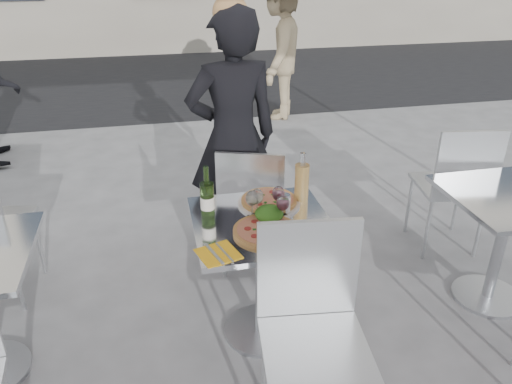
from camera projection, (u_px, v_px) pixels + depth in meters
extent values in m
plane|color=slate|center=(261.00, 331.00, 2.95)|extent=(80.00, 80.00, 0.00)
cube|color=black|center=(179.00, 76.00, 8.64)|extent=(24.00, 5.00, 0.00)
cylinder|color=#B7BABF|center=(261.00, 330.00, 2.95)|extent=(0.44, 0.44, 0.02)
cylinder|color=#B7BABF|center=(262.00, 280.00, 2.79)|extent=(0.07, 0.07, 0.72)
cube|color=silver|center=(262.00, 224.00, 2.62)|extent=(0.72, 0.72, 0.03)
cylinder|color=#B7BABF|center=(487.00, 296.00, 3.23)|extent=(0.44, 0.44, 0.02)
cylinder|color=#B7BABF|center=(499.00, 249.00, 3.07)|extent=(0.07, 0.07, 0.72)
cube|color=silver|center=(512.00, 197.00, 2.91)|extent=(0.72, 0.72, 0.03)
cylinder|color=silver|center=(281.00, 224.00, 3.63)|extent=(0.02, 0.02, 0.45)
cylinder|color=silver|center=(232.00, 222.00, 3.66)|extent=(0.02, 0.02, 0.45)
cylinder|color=silver|center=(278.00, 252.00, 3.31)|extent=(0.02, 0.02, 0.45)
cylinder|color=silver|center=(224.00, 248.00, 3.34)|extent=(0.02, 0.02, 0.45)
cube|color=silver|center=(254.00, 206.00, 3.38)|extent=(0.53, 0.53, 0.03)
cube|color=silver|center=(250.00, 188.00, 3.08)|extent=(0.41, 0.16, 0.45)
cylinder|color=silver|center=(264.00, 364.00, 2.40)|extent=(0.03, 0.03, 0.49)
cylinder|color=silver|center=(344.00, 358.00, 2.44)|extent=(0.03, 0.03, 0.49)
cube|color=silver|center=(316.00, 350.00, 2.13)|extent=(0.51, 0.51, 0.03)
cube|color=silver|center=(308.00, 269.00, 2.22)|extent=(0.46, 0.08, 0.49)
cylinder|color=silver|center=(39.00, 243.00, 3.37)|extent=(0.03, 0.03, 0.49)
cylinder|color=silver|center=(16.00, 277.00, 3.02)|extent=(0.03, 0.03, 0.49)
cylinder|color=silver|center=(457.00, 203.00, 3.90)|extent=(0.03, 0.03, 0.48)
cylinder|color=silver|center=(409.00, 205.00, 3.88)|extent=(0.03, 0.03, 0.48)
cylinder|color=silver|center=(479.00, 228.00, 3.56)|extent=(0.03, 0.03, 0.48)
cylinder|color=silver|center=(427.00, 230.00, 3.54)|extent=(0.03, 0.03, 0.48)
cube|color=silver|center=(448.00, 186.00, 3.61)|extent=(0.51, 0.51, 0.03)
cube|color=silver|center=(469.00, 165.00, 3.29)|extent=(0.45, 0.09, 0.48)
imported|color=black|center=(233.00, 138.00, 3.40)|extent=(0.67, 0.48, 1.74)
imported|color=tan|center=(280.00, 49.00, 6.24)|extent=(1.04, 1.30, 1.75)
cylinder|color=tan|center=(266.00, 231.00, 2.51)|extent=(0.34, 0.34, 0.02)
cylinder|color=#C6B580|center=(266.00, 229.00, 2.51)|extent=(0.29, 0.29, 0.00)
cylinder|color=white|center=(269.00, 203.00, 2.79)|extent=(0.35, 0.35, 0.01)
cylinder|color=tan|center=(269.00, 200.00, 2.79)|extent=(0.31, 0.31, 0.02)
cylinder|color=#C6B580|center=(269.00, 199.00, 2.78)|extent=(0.27, 0.27, 0.00)
cylinder|color=white|center=(269.00, 220.00, 2.62)|extent=(0.22, 0.22, 0.01)
ellipsoid|color=#18621A|center=(269.00, 214.00, 2.60)|extent=(0.15, 0.15, 0.08)
sphere|color=#B21914|center=(276.00, 209.00, 2.62)|extent=(0.03, 0.03, 0.03)
cylinder|color=#2E4B1C|center=(207.00, 201.00, 2.61)|extent=(0.07, 0.07, 0.20)
cone|color=#2E4B1C|center=(207.00, 184.00, 2.57)|extent=(0.07, 0.07, 0.03)
cylinder|color=#2E4B1C|center=(206.00, 176.00, 2.55)|extent=(0.03, 0.03, 0.10)
cylinder|color=silver|center=(207.00, 202.00, 2.62)|extent=(0.07, 0.08, 0.07)
cylinder|color=#E3B460|center=(302.00, 183.00, 2.78)|extent=(0.08, 0.08, 0.22)
cylinder|color=white|center=(303.00, 160.00, 2.72)|extent=(0.03, 0.03, 0.08)
cylinder|color=white|center=(284.00, 205.00, 2.69)|extent=(0.06, 0.06, 0.09)
cylinder|color=silver|center=(285.00, 196.00, 2.66)|extent=(0.06, 0.06, 0.02)
cylinder|color=white|center=(252.00, 217.00, 2.66)|extent=(0.06, 0.06, 0.00)
cylinder|color=white|center=(252.00, 210.00, 2.64)|extent=(0.01, 0.01, 0.09)
ellipsoid|color=white|center=(252.00, 198.00, 2.61)|extent=(0.07, 0.07, 0.08)
ellipsoid|color=#C6B58B|center=(252.00, 200.00, 2.61)|extent=(0.05, 0.05, 0.05)
cylinder|color=white|center=(257.00, 215.00, 2.68)|extent=(0.06, 0.06, 0.00)
cylinder|color=white|center=(257.00, 208.00, 2.66)|extent=(0.01, 0.01, 0.09)
ellipsoid|color=white|center=(257.00, 196.00, 2.62)|extent=(0.07, 0.07, 0.08)
ellipsoid|color=#C6B58B|center=(257.00, 198.00, 2.63)|extent=(0.05, 0.05, 0.05)
cylinder|color=white|center=(282.00, 222.00, 2.61)|extent=(0.06, 0.06, 0.00)
cylinder|color=white|center=(282.00, 215.00, 2.59)|extent=(0.01, 0.01, 0.09)
ellipsoid|color=white|center=(283.00, 203.00, 2.56)|extent=(0.07, 0.07, 0.08)
ellipsoid|color=#490A1A|center=(283.00, 205.00, 2.56)|extent=(0.05, 0.05, 0.05)
cylinder|color=white|center=(278.00, 212.00, 2.70)|extent=(0.06, 0.06, 0.00)
cylinder|color=white|center=(278.00, 205.00, 2.68)|extent=(0.01, 0.01, 0.09)
ellipsoid|color=white|center=(278.00, 194.00, 2.65)|extent=(0.07, 0.07, 0.08)
ellipsoid|color=#490A1A|center=(278.00, 195.00, 2.66)|extent=(0.05, 0.05, 0.05)
cube|color=gold|center=(218.00, 254.00, 2.34)|extent=(0.23, 0.23, 0.00)
cube|color=#B7BABF|center=(214.00, 253.00, 2.34)|extent=(0.07, 0.20, 0.00)
cube|color=#B7BABF|center=(224.00, 252.00, 2.35)|extent=(0.06, 0.17, 0.00)
cube|color=gold|center=(327.00, 240.00, 2.45)|extent=(0.22, 0.22, 0.00)
cube|color=#B7BABF|center=(323.00, 240.00, 2.44)|extent=(0.07, 0.20, 0.00)
cube|color=#B7BABF|center=(333.00, 239.00, 2.45)|extent=(0.06, 0.18, 0.00)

